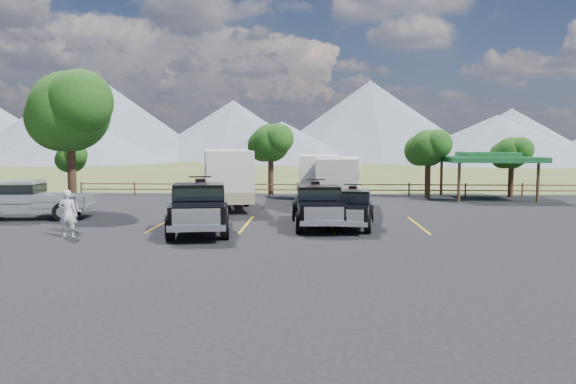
{
  "coord_description": "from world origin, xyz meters",
  "views": [
    {
      "loc": [
        1.12,
        -21.99,
        3.84
      ],
      "look_at": [
        -0.04,
        3.61,
        1.6
      ],
      "focal_mm": 35.0,
      "sensor_mm": 36.0,
      "label": 1
    }
  ],
  "objects_px": {
    "person_a": "(68,213)",
    "trailer_center": "(318,179)",
    "rig_center": "(318,204)",
    "rig_left": "(199,205)",
    "tree_big_nw": "(69,112)",
    "pickup_silver": "(27,199)",
    "pavilion": "(487,158)",
    "rig_right": "(351,207)",
    "trailer_left": "(227,178)",
    "person_b": "(73,213)",
    "trailer_right": "(340,182)"
  },
  "relations": [
    {
      "from": "tree_big_nw",
      "to": "person_a",
      "type": "xyz_separation_m",
      "value": [
        3.78,
        -9.03,
        -4.59
      ]
    },
    {
      "from": "trailer_right",
      "to": "rig_center",
      "type": "bearing_deg",
      "value": -95.45
    },
    {
      "from": "trailer_right",
      "to": "trailer_left",
      "type": "bearing_deg",
      "value": -177.92
    },
    {
      "from": "pickup_silver",
      "to": "trailer_left",
      "type": "bearing_deg",
      "value": 113.79
    },
    {
      "from": "rig_right",
      "to": "pavilion",
      "type": "bearing_deg",
      "value": 60.71
    },
    {
      "from": "tree_big_nw",
      "to": "person_b",
      "type": "bearing_deg",
      "value": -66.15
    },
    {
      "from": "tree_big_nw",
      "to": "trailer_right",
      "type": "height_order",
      "value": "tree_big_nw"
    },
    {
      "from": "tree_big_nw",
      "to": "rig_right",
      "type": "xyz_separation_m",
      "value": [
        15.37,
        -5.53,
        -4.66
      ]
    },
    {
      "from": "person_b",
      "to": "trailer_left",
      "type": "bearing_deg",
      "value": 53.5
    },
    {
      "from": "tree_big_nw",
      "to": "pickup_silver",
      "type": "relative_size",
      "value": 1.18
    },
    {
      "from": "trailer_right",
      "to": "trailer_center",
      "type": "bearing_deg",
      "value": 128.5
    },
    {
      "from": "pavilion",
      "to": "rig_left",
      "type": "xyz_separation_m",
      "value": [
        -16.81,
        -15.06,
        -1.64
      ]
    },
    {
      "from": "rig_right",
      "to": "trailer_center",
      "type": "xyz_separation_m",
      "value": [
        -1.4,
        8.83,
        0.71
      ]
    },
    {
      "from": "tree_big_nw",
      "to": "pavilion",
      "type": "bearing_deg",
      "value": 17.34
    },
    {
      "from": "pavilion",
      "to": "rig_right",
      "type": "relative_size",
      "value": 1.07
    },
    {
      "from": "rig_center",
      "to": "person_b",
      "type": "relative_size",
      "value": 3.84
    },
    {
      "from": "rig_left",
      "to": "pickup_silver",
      "type": "xyz_separation_m",
      "value": [
        -9.37,
        3.27,
        -0.11
      ]
    },
    {
      "from": "trailer_center",
      "to": "trailer_left",
      "type": "bearing_deg",
      "value": -166.18
    },
    {
      "from": "trailer_left",
      "to": "person_b",
      "type": "xyz_separation_m",
      "value": [
        -5.12,
        -9.58,
        -0.94
      ]
    },
    {
      "from": "rig_right",
      "to": "trailer_right",
      "type": "xyz_separation_m",
      "value": [
        -0.19,
        6.96,
        0.65
      ]
    },
    {
      "from": "person_b",
      "to": "rig_center",
      "type": "bearing_deg",
      "value": 4.27
    },
    {
      "from": "person_a",
      "to": "trailer_center",
      "type": "bearing_deg",
      "value": -134.17
    },
    {
      "from": "tree_big_nw",
      "to": "person_b",
      "type": "xyz_separation_m",
      "value": [
        3.43,
        -7.76,
        -4.73
      ]
    },
    {
      "from": "trailer_left",
      "to": "pickup_silver",
      "type": "relative_size",
      "value": 1.47
    },
    {
      "from": "rig_center",
      "to": "trailer_left",
      "type": "distance_m",
      "value": 9.01
    },
    {
      "from": "rig_right",
      "to": "pickup_silver",
      "type": "xyz_separation_m",
      "value": [
        -16.0,
        1.71,
        0.1
      ]
    },
    {
      "from": "pavilion",
      "to": "person_a",
      "type": "height_order",
      "value": "pavilion"
    },
    {
      "from": "rig_left",
      "to": "rig_center",
      "type": "relative_size",
      "value": 1.13
    },
    {
      "from": "person_a",
      "to": "rig_center",
      "type": "bearing_deg",
      "value": -164.95
    },
    {
      "from": "trailer_left",
      "to": "person_a",
      "type": "distance_m",
      "value": 11.87
    },
    {
      "from": "person_b",
      "to": "rig_right",
      "type": "bearing_deg",
      "value": 2.24
    },
    {
      "from": "trailer_center",
      "to": "rig_right",
      "type": "bearing_deg",
      "value": -82.47
    },
    {
      "from": "rig_right",
      "to": "pickup_silver",
      "type": "distance_m",
      "value": 16.1
    },
    {
      "from": "pavilion",
      "to": "trailer_right",
      "type": "bearing_deg",
      "value": -147.71
    },
    {
      "from": "tree_big_nw",
      "to": "person_a",
      "type": "distance_m",
      "value": 10.81
    },
    {
      "from": "rig_center",
      "to": "rig_left",
      "type": "bearing_deg",
      "value": -166.27
    },
    {
      "from": "rig_center",
      "to": "trailer_right",
      "type": "distance_m",
      "value": 7.0
    },
    {
      "from": "rig_center",
      "to": "person_a",
      "type": "distance_m",
      "value": 10.72
    },
    {
      "from": "trailer_right",
      "to": "person_b",
      "type": "bearing_deg",
      "value": -136.58
    },
    {
      "from": "trailer_left",
      "to": "rig_right",
      "type": "bearing_deg",
      "value": -59.05
    },
    {
      "from": "rig_right",
      "to": "person_a",
      "type": "height_order",
      "value": "person_a"
    },
    {
      "from": "rig_left",
      "to": "rig_right",
      "type": "xyz_separation_m",
      "value": [
        6.64,
        1.56,
        -0.21
      ]
    },
    {
      "from": "rig_left",
      "to": "rig_center",
      "type": "xyz_separation_m",
      "value": [
        5.14,
        1.66,
        -0.11
      ]
    },
    {
      "from": "pavilion",
      "to": "trailer_center",
      "type": "height_order",
      "value": "pavilion"
    },
    {
      "from": "rig_center",
      "to": "person_b",
      "type": "xyz_separation_m",
      "value": [
        -10.44,
        -2.34,
        -0.17
      ]
    },
    {
      "from": "trailer_left",
      "to": "person_b",
      "type": "bearing_deg",
      "value": -130.07
    },
    {
      "from": "trailer_left",
      "to": "rig_center",
      "type": "bearing_deg",
      "value": -65.62
    },
    {
      "from": "trailer_left",
      "to": "person_b",
      "type": "relative_size",
      "value": 5.89
    },
    {
      "from": "trailer_center",
      "to": "trailer_right",
      "type": "xyz_separation_m",
      "value": [
        1.22,
        -1.87,
        -0.06
      ]
    },
    {
      "from": "person_b",
      "to": "pavilion",
      "type": "bearing_deg",
      "value": 27.09
    }
  ]
}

